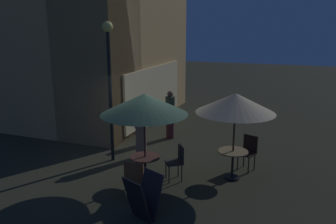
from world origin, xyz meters
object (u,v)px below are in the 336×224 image
(cafe_table_0, at_px, (233,158))
(patron_standing_0, at_px, (141,129))
(street_lamp_near_corner, at_px, (109,70))
(patron_standing_1, at_px, (170,115))
(cafe_chair_2, at_px, (135,177))
(patio_umbrella_0, at_px, (235,103))
(patio_umbrella_1, at_px, (144,104))
(cafe_chair_1, at_px, (177,159))
(cafe_chair_0, at_px, (248,149))
(cafe_table_1, at_px, (145,164))
(menu_sandwich_board, at_px, (143,197))

(cafe_table_0, bearing_deg, patron_standing_0, 79.64)
(street_lamp_near_corner, xyz_separation_m, patron_standing_0, (0.49, -0.69, -1.78))
(patron_standing_0, bearing_deg, patron_standing_1, 117.03)
(cafe_chair_2, xyz_separation_m, patron_standing_1, (4.42, 0.82, 0.28))
(patio_umbrella_0, distance_m, patron_standing_1, 3.84)
(patio_umbrella_1, relative_size, cafe_chair_1, 2.51)
(cafe_chair_0, relative_size, patron_standing_0, 0.55)
(cafe_table_0, height_order, cafe_chair_2, cafe_chair_2)
(cafe_table_0, xyz_separation_m, cafe_table_1, (-1.02, 1.99, -0.04))
(menu_sandwich_board, height_order, patron_standing_1, patron_standing_1)
(cafe_table_0, xyz_separation_m, cafe_chair_2, (-1.90, 1.83, 0.01))
(menu_sandwich_board, relative_size, cafe_chair_1, 1.02)
(patio_umbrella_1, bearing_deg, patron_standing_1, 10.60)
(menu_sandwich_board, height_order, cafe_chair_0, cafe_chair_0)
(cafe_chair_1, height_order, patron_standing_0, patron_standing_0)
(cafe_chair_2, relative_size, patron_standing_1, 0.56)
(patron_standing_0, xyz_separation_m, patron_standing_1, (2.01, -0.18, -0.03))
(cafe_table_1, height_order, patron_standing_1, patron_standing_1)
(cafe_table_0, bearing_deg, patron_standing_1, 46.41)
(patron_standing_1, bearing_deg, cafe_chair_2, -173.89)
(cafe_chair_1, xyz_separation_m, patron_standing_1, (3.08, 1.34, 0.30))
(cafe_chair_1, bearing_deg, cafe_chair_0, -175.38)
(cafe_table_1, relative_size, patron_standing_1, 0.44)
(street_lamp_near_corner, bearing_deg, cafe_table_1, -124.39)
(street_lamp_near_corner, xyz_separation_m, cafe_chair_0, (0.73, -3.81, -2.08))
(menu_sandwich_board, xyz_separation_m, patio_umbrella_1, (1.50, 0.65, 1.55))
(cafe_table_0, bearing_deg, cafe_chair_0, -21.14)
(menu_sandwich_board, relative_size, patio_umbrella_0, 0.42)
(patron_standing_0, bearing_deg, menu_sandwich_board, -31.78)
(cafe_table_1, height_order, cafe_chair_0, cafe_chair_0)
(menu_sandwich_board, relative_size, patron_standing_0, 0.53)
(menu_sandwich_board, relative_size, cafe_chair_2, 0.98)
(street_lamp_near_corner, relative_size, patio_umbrella_1, 1.73)
(cafe_table_1, relative_size, patron_standing_0, 0.42)
(cafe_chair_0, distance_m, cafe_chair_1, 2.07)
(menu_sandwich_board, relative_size, cafe_chair_0, 0.97)
(cafe_chair_0, xyz_separation_m, cafe_chair_2, (-2.66, 2.13, -0.00))
(patio_umbrella_1, xyz_separation_m, patron_standing_0, (1.54, 0.84, -1.15))
(cafe_chair_1, relative_size, patron_standing_1, 0.54)
(patio_umbrella_1, height_order, cafe_chair_0, patio_umbrella_1)
(cafe_table_1, xyz_separation_m, patron_standing_1, (3.55, 0.66, 0.33))
(patio_umbrella_1, xyz_separation_m, cafe_chair_2, (-0.87, -0.15, -1.46))
(street_lamp_near_corner, relative_size, cafe_chair_0, 4.13)
(cafe_table_1, relative_size, cafe_chair_0, 0.77)
(cafe_chair_0, bearing_deg, patron_standing_1, -99.83)
(menu_sandwich_board, xyz_separation_m, patio_umbrella_0, (2.53, -1.34, 1.52))
(patron_standing_1, bearing_deg, cafe_chair_1, -160.85)
(cafe_table_0, relative_size, cafe_chair_2, 0.80)
(menu_sandwich_board, distance_m, cafe_table_0, 2.86)
(patio_umbrella_1, bearing_deg, cafe_chair_1, -55.33)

